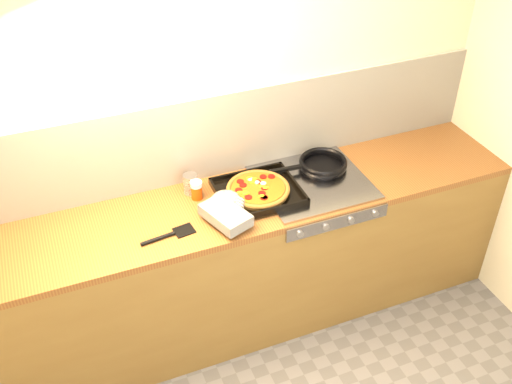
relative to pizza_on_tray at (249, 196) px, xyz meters
name	(u,v)px	position (x,y,z in m)	size (l,w,h in m)	color
room_shell	(218,136)	(-0.05, 0.32, 0.20)	(3.20, 3.20, 3.20)	white
counter_run	(239,262)	(-0.05, 0.03, -0.50)	(3.20, 0.62, 0.90)	olive
stovetop	(312,183)	(0.40, 0.03, -0.04)	(0.60, 0.56, 0.02)	#95959A
pizza_on_tray	(249,196)	(0.00, 0.00, 0.00)	(0.58, 0.50, 0.08)	black
frying_pan	(322,164)	(0.51, 0.13, -0.01)	(0.47, 0.30, 0.05)	black
tomato_can	(191,184)	(-0.26, 0.21, 0.01)	(0.09, 0.09, 0.11)	#9E0C0E
juice_glass	(197,190)	(-0.24, 0.14, 0.01)	(0.07, 0.07, 0.11)	#CF440C
wooden_spoon	(253,173)	(0.12, 0.24, -0.04)	(0.30, 0.07, 0.02)	#A67146
black_spatula	(169,235)	(-0.47, -0.11, -0.04)	(0.29, 0.10, 0.02)	black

